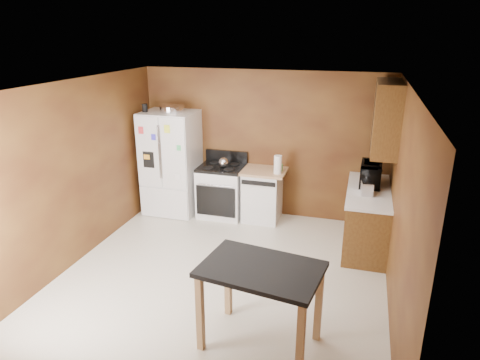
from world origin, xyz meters
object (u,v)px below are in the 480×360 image
at_px(gas_range, 222,190).
at_px(island, 261,280).
at_px(refrigerator, 171,163).
at_px(dishwasher, 262,194).
at_px(green_canister, 280,167).
at_px(pen_cup, 145,108).
at_px(microwave, 371,175).
at_px(roasting_pan, 172,109).
at_px(kettle, 224,163).
at_px(paper_towel, 278,165).
at_px(toaster, 367,188).

height_order(gas_range, island, gas_range).
distance_m(refrigerator, dishwasher, 1.69).
distance_m(green_canister, gas_range, 1.11).
distance_m(pen_cup, microwave, 3.81).
relative_size(roasting_pan, kettle, 2.42).
distance_m(paper_towel, green_canister, 0.18).
distance_m(kettle, paper_towel, 0.94).
bearing_deg(roasting_pan, microwave, -3.46).
distance_m(pen_cup, refrigerator, 1.04).
relative_size(roasting_pan, dishwasher, 0.47).
relative_size(pen_cup, gas_range, 0.12).
height_order(paper_towel, refrigerator, refrigerator).
distance_m(gas_range, dishwasher, 0.72).
bearing_deg(paper_towel, refrigerator, 179.38).
xyz_separation_m(kettle, toaster, (2.34, -0.61, 0.01)).
height_order(roasting_pan, pen_cup, pen_cup).
relative_size(pen_cup, microwave, 0.24).
bearing_deg(microwave, toaster, 174.96).
height_order(microwave, gas_range, microwave).
relative_size(gas_range, dishwasher, 1.24).
bearing_deg(gas_range, kettle, -44.71).
height_order(paper_towel, island, paper_towel).
bearing_deg(paper_towel, dishwasher, 158.85).
relative_size(roasting_pan, refrigerator, 0.23).
xyz_separation_m(green_canister, dishwasher, (-0.28, -0.05, -0.49)).
bearing_deg(paper_towel, pen_cup, -177.40).
bearing_deg(microwave, kettle, 87.20).
bearing_deg(microwave, pen_cup, 90.82).
relative_size(kettle, dishwasher, 0.19).
distance_m(roasting_pan, refrigerator, 0.95).
xyz_separation_m(green_canister, island, (0.43, -3.11, -0.18)).
height_order(green_canister, microwave, microwave).
height_order(roasting_pan, refrigerator, roasting_pan).
bearing_deg(green_canister, toaster, -27.74).
height_order(kettle, toaster, toaster).
distance_m(microwave, dishwasher, 1.84).
relative_size(refrigerator, gas_range, 1.64).
bearing_deg(gas_range, refrigerator, -176.19).
xyz_separation_m(kettle, microwave, (2.39, -0.19, 0.07)).
bearing_deg(roasting_pan, green_canister, 3.73).
relative_size(roasting_pan, gas_range, 0.38).
relative_size(refrigerator, dishwasher, 2.02).
bearing_deg(toaster, gas_range, 157.75).
distance_m(roasting_pan, microwave, 3.39).
bearing_deg(pen_cup, microwave, -0.96).
relative_size(microwave, refrigerator, 0.31).
distance_m(pen_cup, dishwasher, 2.46).
height_order(roasting_pan, island, roasting_pan).
height_order(roasting_pan, microwave, roasting_pan).
relative_size(toaster, island, 0.20).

